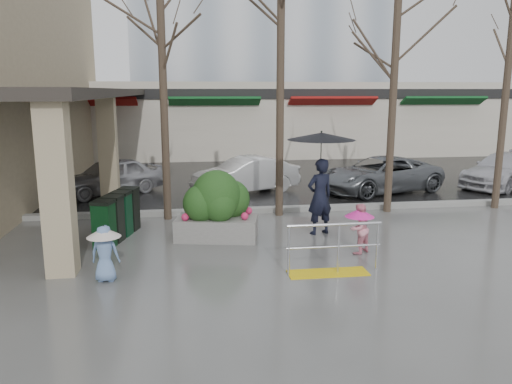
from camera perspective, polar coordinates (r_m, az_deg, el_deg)
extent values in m
plane|color=#51514F|center=(10.99, -0.11, -7.40)|extent=(120.00, 120.00, 0.00)
cube|color=black|center=(32.53, -5.38, 5.19)|extent=(120.00, 36.00, 0.01)
cube|color=gray|center=(14.79, -2.21, -2.14)|extent=(120.00, 0.30, 0.15)
cube|color=#2D2823|center=(18.61, -18.75, 11.11)|extent=(2.80, 18.00, 0.25)
cube|color=tan|center=(10.28, -21.80, 0.52)|extent=(0.55, 0.55, 3.50)
cube|color=tan|center=(16.59, -16.54, 4.77)|extent=(0.55, 0.55, 3.50)
cube|color=beige|center=(28.55, -1.03, 8.38)|extent=(34.00, 6.00, 4.00)
cube|color=maroon|center=(25.82, -18.38, 9.36)|extent=(4.50, 1.68, 0.87)
cube|color=#0F4C1E|center=(25.45, -4.78, 9.87)|extent=(4.50, 1.68, 0.87)
cube|color=maroon|center=(26.47, 8.50, 9.85)|extent=(4.50, 1.68, 0.87)
cube|color=#0F4C1E|center=(28.73, 20.22, 9.40)|extent=(4.50, 1.68, 0.87)
cube|color=black|center=(25.63, -0.25, 11.15)|extent=(34.00, 0.35, 0.50)
cube|color=yellow|center=(10.14, 8.22, -9.12)|extent=(1.60, 0.50, 0.02)
cylinder|color=silver|center=(9.79, 3.77, -6.74)|extent=(0.05, 0.05, 1.00)
cylinder|color=silver|center=(10.03, 9.41, -6.42)|extent=(0.05, 0.05, 1.00)
cylinder|color=silver|center=(10.29, 13.69, -6.14)|extent=(0.05, 0.05, 1.00)
cylinder|color=silver|center=(9.86, 8.94, -3.69)|extent=(1.90, 0.06, 0.06)
cylinder|color=silver|center=(9.99, 8.86, -6.18)|extent=(1.90, 0.04, 0.04)
cylinder|color=#382B21|center=(13.92, -10.51, 10.66)|extent=(0.22, 0.22, 6.80)
cylinder|color=#382B21|center=(14.14, 2.79, 11.25)|extent=(0.22, 0.22, 7.00)
cylinder|color=#382B21|center=(15.11, 15.37, 9.93)|extent=(0.22, 0.22, 6.50)
cylinder|color=#382B21|center=(16.78, 26.68, 10.44)|extent=(0.22, 0.22, 7.20)
imported|color=black|center=(12.58, 7.30, -0.52)|extent=(0.81, 0.65, 1.92)
cylinder|color=black|center=(12.41, 7.42, 3.96)|extent=(0.02, 0.02, 1.22)
cone|color=black|center=(12.35, 7.48, 6.35)|extent=(1.69, 1.69, 0.18)
sphere|color=black|center=(12.35, 7.50, 6.86)|extent=(0.05, 0.05, 0.05)
imported|color=pink|center=(11.31, 11.69, -4.11)|extent=(0.69, 0.66, 1.13)
cylinder|color=black|center=(11.26, 11.73, -3.10)|extent=(0.02, 0.02, 0.49)
cone|color=#F3269F|center=(11.22, 11.76, -2.33)|extent=(0.66, 0.66, 0.18)
sphere|color=black|center=(11.19, 11.78, -1.79)|extent=(0.05, 0.05, 0.05)
imported|color=#6A8BBD|center=(9.90, -16.87, -6.75)|extent=(0.58, 0.42, 1.09)
cylinder|color=black|center=(9.83, -16.96, -5.34)|extent=(0.02, 0.02, 0.51)
cone|color=beige|center=(9.78, -17.02, -4.42)|extent=(0.64, 0.64, 0.18)
sphere|color=black|center=(9.76, -17.05, -3.80)|extent=(0.05, 0.05, 0.05)
cube|color=gray|center=(12.23, -4.50, -4.14)|extent=(2.10, 1.35, 0.54)
ellipsoid|color=#173B13|center=(12.04, -4.56, -0.44)|extent=(1.19, 1.07, 1.25)
sphere|color=#173B13|center=(11.95, -6.33, -1.29)|extent=(0.86, 0.86, 0.86)
sphere|color=#173B13|center=(12.25, -2.82, -0.83)|extent=(0.91, 0.91, 0.91)
cube|color=#0B3315|center=(11.98, -16.98, -3.75)|extent=(0.52, 0.52, 1.03)
cube|color=black|center=(11.85, -17.13, -1.12)|extent=(0.55, 0.55, 0.07)
cube|color=black|center=(12.43, -16.01, -3.14)|extent=(0.52, 0.52, 1.03)
cube|color=black|center=(12.30, -16.16, -0.60)|extent=(0.55, 0.55, 0.07)
cube|color=#0D3C21|center=(12.89, -15.12, -2.57)|extent=(0.52, 0.52, 1.03)
cube|color=black|center=(12.77, -15.25, -0.13)|extent=(0.55, 0.55, 0.07)
cube|color=black|center=(13.35, -14.28, -2.04)|extent=(0.52, 0.52, 1.03)
cube|color=black|center=(13.24, -14.40, 0.32)|extent=(0.55, 0.55, 0.07)
imported|color=#A5A5AA|center=(18.12, -16.37, 1.73)|extent=(3.93, 3.22, 1.26)
imported|color=silver|center=(17.67, -1.18, 1.96)|extent=(4.04, 2.71, 1.26)
imported|color=slate|center=(18.29, 13.98, 1.95)|extent=(4.95, 3.35, 1.26)
imported|color=silver|center=(20.98, 26.53, 2.26)|extent=(4.63, 3.76, 1.26)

